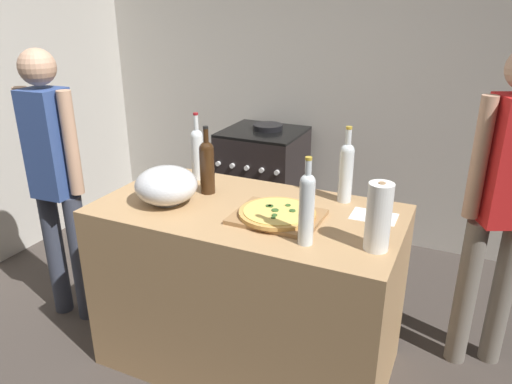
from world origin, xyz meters
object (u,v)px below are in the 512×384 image
(wine_bottle_dark, at_px, (207,165))
(person_in_red, at_px, (503,198))
(person_in_stripes, at_px, (55,174))
(wine_bottle_clear, at_px, (346,169))
(paper_towel_roll, at_px, (379,217))
(mixing_bowl, at_px, (166,185))
(wine_bottle_green, at_px, (197,151))
(pizza, at_px, (277,213))
(wine_bottle_amber, at_px, (307,206))
(stove, at_px, (263,185))

(wine_bottle_dark, bearing_deg, person_in_red, 16.64)
(person_in_stripes, bearing_deg, wine_bottle_clear, 12.89)
(paper_towel_roll, distance_m, person_in_stripes, 1.84)
(mixing_bowl, height_order, paper_towel_roll, paper_towel_roll)
(wine_bottle_green, bearing_deg, mixing_bowl, -83.08)
(mixing_bowl, distance_m, wine_bottle_dark, 0.24)
(pizza, xyz_separation_m, wine_bottle_dark, (-0.46, 0.15, 0.12))
(wine_bottle_amber, relative_size, person_in_stripes, 0.23)
(mixing_bowl, height_order, wine_bottle_dark, wine_bottle_dark)
(paper_towel_roll, height_order, wine_bottle_dark, wine_bottle_dark)
(wine_bottle_clear, bearing_deg, paper_towel_roll, -60.33)
(wine_bottle_dark, bearing_deg, mixing_bowl, -118.60)
(mixing_bowl, xyz_separation_m, wine_bottle_green, (-0.05, 0.37, 0.07))
(wine_bottle_green, height_order, wine_bottle_clear, wine_bottle_clear)
(mixing_bowl, height_order, person_in_red, person_in_red)
(wine_bottle_clear, distance_m, wine_bottle_dark, 0.71)
(wine_bottle_amber, height_order, person_in_stripes, person_in_stripes)
(wine_bottle_amber, bearing_deg, pizza, 138.62)
(wine_bottle_amber, distance_m, stove, 1.97)
(wine_bottle_clear, bearing_deg, stove, 130.20)
(mixing_bowl, bearing_deg, paper_towel_roll, -2.55)
(wine_bottle_clear, bearing_deg, wine_bottle_amber, -92.80)
(stove, relative_size, person_in_red, 0.57)
(paper_towel_roll, relative_size, person_in_stripes, 0.18)
(pizza, bearing_deg, wine_bottle_dark, 161.56)
(stove, bearing_deg, pizza, -63.69)
(mixing_bowl, xyz_separation_m, person_in_red, (1.52, 0.63, -0.04))
(mixing_bowl, bearing_deg, person_in_red, 22.47)
(pizza, bearing_deg, wine_bottle_clear, 56.60)
(wine_bottle_green, height_order, person_in_stripes, person_in_stripes)
(wine_bottle_amber, bearing_deg, mixing_bowl, 171.12)
(person_in_red, bearing_deg, paper_towel_roll, -124.90)
(wine_bottle_dark, distance_m, stove, 1.46)
(wine_bottle_dark, distance_m, person_in_red, 1.47)
(stove, xyz_separation_m, person_in_stripes, (-0.64, -1.48, 0.47))
(pizza, xyz_separation_m, paper_towel_roll, (0.48, -0.10, 0.11))
(paper_towel_roll, distance_m, wine_bottle_amber, 0.29)
(mixing_bowl, bearing_deg, wine_bottle_dark, 61.40)
(person_in_red, bearing_deg, pizza, -148.83)
(pizza, height_order, wine_bottle_clear, wine_bottle_clear)
(pizza, relative_size, mixing_bowl, 1.16)
(pizza, height_order, wine_bottle_dark, wine_bottle_dark)
(wine_bottle_green, xyz_separation_m, wine_bottle_clear, (0.84, 0.02, 0.01))
(pizza, relative_size, wine_bottle_green, 0.95)
(wine_bottle_clear, bearing_deg, wine_bottle_green, -178.54)
(stove, bearing_deg, wine_bottle_clear, -49.80)
(stove, distance_m, person_in_red, 1.95)
(mixing_bowl, height_order, person_in_stripes, person_in_stripes)
(mixing_bowl, relative_size, person_in_red, 0.18)
(mixing_bowl, bearing_deg, pizza, 5.51)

